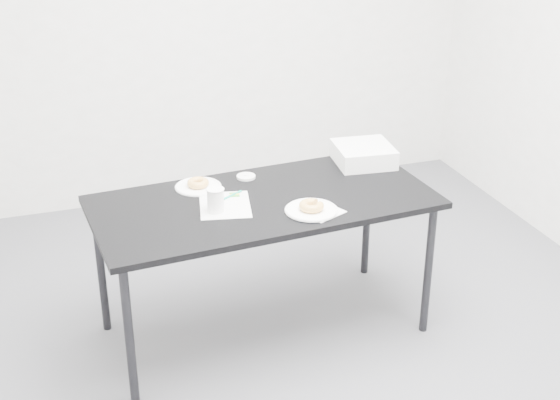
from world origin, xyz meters
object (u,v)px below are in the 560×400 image
object	(u,v)px
plate_far	(198,187)
table	(264,210)
plate_near	(311,210)
bakery_box	(363,154)
donut_far	(198,183)
donut_near	(311,206)
pen	(231,195)
scorecard	(225,205)
coffee_cup	(216,200)

from	to	relation	value
plate_far	table	bearing A→B (deg)	-41.75
plate_near	plate_far	xyz separation A→B (m)	(-0.44, 0.44, -0.00)
table	bakery_box	size ratio (longest dim) A/B	5.73
plate_far	donut_far	world-z (taller)	donut_far
donut_far	plate_near	bearing A→B (deg)	-44.99
donut_near	bakery_box	world-z (taller)	bakery_box
pen	plate_near	size ratio (longest dim) A/B	0.56
donut_near	donut_far	xyz separation A→B (m)	(-0.44, 0.44, -0.01)
bakery_box	table	bearing A→B (deg)	-150.99
pen	donut_near	bearing A→B (deg)	-72.90
plate_near	donut_near	distance (m)	0.02
plate_near	donut_far	distance (m)	0.62
scorecard	plate_near	distance (m)	0.41
donut_near	coffee_cup	world-z (taller)	coffee_cup
table	donut_near	bearing A→B (deg)	-53.44
donut_far	bakery_box	distance (m)	0.92
bakery_box	donut_near	bearing A→B (deg)	-129.04
donut_far	scorecard	bearing A→B (deg)	-73.50
pen	coffee_cup	world-z (taller)	coffee_cup
scorecard	bakery_box	xyz separation A→B (m)	(0.84, 0.28, 0.05)
scorecard	coffee_cup	distance (m)	0.10
scorecard	bakery_box	bearing A→B (deg)	30.11
plate_near	coffee_cup	distance (m)	0.45
scorecard	plate_near	bearing A→B (deg)	-16.12
donut_near	bakery_box	xyz separation A→B (m)	(0.48, 0.47, 0.02)
bakery_box	pen	bearing A→B (deg)	-159.90
pen	bakery_box	size ratio (longest dim) A/B	0.47
table	pen	distance (m)	0.17
table	donut_near	world-z (taller)	donut_near
coffee_cup	bakery_box	distance (m)	0.96
pen	donut_near	distance (m)	0.42
pen	plate_near	bearing A→B (deg)	-72.90
scorecard	plate_near	world-z (taller)	plate_near
scorecard	plate_far	size ratio (longest dim) A/B	1.30
table	scorecard	size ratio (longest dim) A/B	5.64
table	pen	size ratio (longest dim) A/B	12.14
table	plate_near	bearing A→B (deg)	-53.44
scorecard	coffee_cup	bearing A→B (deg)	-126.06
donut_near	plate_far	distance (m)	0.62
pen	bakery_box	bearing A→B (deg)	-17.30
donut_far	bakery_box	size ratio (longest dim) A/B	0.37
table	donut_far	xyz separation A→B (m)	(-0.27, 0.24, 0.08)
donut_near	coffee_cup	bearing A→B (deg)	161.61
scorecard	pen	world-z (taller)	pen
table	plate_near	world-z (taller)	plate_near
donut_near	bakery_box	distance (m)	0.67
plate_near	coffee_cup	size ratio (longest dim) A/B	2.12
coffee_cup	bakery_box	world-z (taller)	coffee_cup
donut_near	donut_far	world-z (taller)	donut_near
plate_far	bakery_box	xyz separation A→B (m)	(0.92, 0.03, 0.05)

